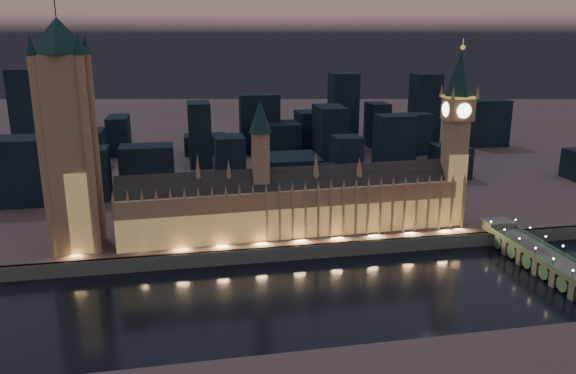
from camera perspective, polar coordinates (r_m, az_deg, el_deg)
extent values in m
plane|color=black|center=(276.03, 1.16, -10.69)|extent=(2000.00, 2000.00, 0.00)
cube|color=#4A3937|center=(773.16, -6.95, 6.52)|extent=(2000.00, 960.00, 8.00)
cube|color=#425754|center=(311.13, -0.42, -6.77)|extent=(2000.00, 2.50, 8.00)
cube|color=#9A7452|center=(326.32, 0.75, -2.34)|extent=(200.60, 27.33, 28.00)
cube|color=tan|center=(318.38, 1.12, -3.75)|extent=(200.00, 0.50, 18.00)
cube|color=black|center=(321.57, 0.76, 0.55)|extent=(200.46, 23.59, 16.26)
cube|color=#9A7452|center=(315.15, -2.80, 2.66)|extent=(9.00, 9.00, 32.00)
cone|color=#10312C|center=(310.62, -2.86, 7.16)|extent=(13.00, 13.00, 18.00)
cube|color=#9A7452|center=(312.30, -17.16, -3.87)|extent=(1.20, 1.20, 28.00)
cone|color=#9A7452|center=(307.90, -17.40, -0.85)|extent=(2.00, 2.00, 6.00)
cube|color=#9A7452|center=(311.51, -15.80, -3.81)|extent=(1.20, 1.20, 28.00)
cone|color=#9A7452|center=(307.10, -16.02, -0.78)|extent=(2.00, 2.00, 6.00)
cube|color=#9A7452|center=(310.90, -14.44, -3.75)|extent=(1.20, 1.20, 28.00)
cone|color=#9A7452|center=(306.48, -14.65, -0.71)|extent=(2.00, 2.00, 6.00)
cube|color=#9A7452|center=(310.46, -13.08, -3.69)|extent=(1.20, 1.20, 28.00)
cone|color=#9A7452|center=(306.03, -13.27, -0.64)|extent=(2.00, 2.00, 6.00)
cube|color=#9A7452|center=(310.20, -11.71, -3.62)|extent=(1.20, 1.20, 28.00)
cone|color=#9A7452|center=(305.77, -11.88, -0.57)|extent=(2.00, 2.00, 6.00)
cube|color=#9A7452|center=(310.11, -10.34, -3.56)|extent=(1.20, 1.20, 28.00)
cone|color=#9A7452|center=(305.68, -10.49, -0.50)|extent=(2.00, 2.00, 6.00)
cube|color=#9A7452|center=(310.20, -8.97, -3.49)|extent=(1.20, 1.20, 28.00)
cone|color=#9A7452|center=(305.77, -9.11, -0.43)|extent=(2.00, 2.00, 6.00)
cube|color=#9A7452|center=(310.47, -7.60, -3.41)|extent=(1.20, 1.20, 28.00)
cone|color=#9A7452|center=(306.04, -7.72, -0.36)|extent=(2.00, 2.00, 6.00)
cube|color=#9A7452|center=(310.91, -6.24, -3.34)|extent=(1.20, 1.20, 28.00)
cone|color=#9A7452|center=(306.49, -6.34, -0.29)|extent=(2.00, 2.00, 6.00)
cube|color=#9A7452|center=(311.53, -4.88, -3.27)|extent=(1.20, 1.20, 28.00)
cone|color=#9A7452|center=(307.12, -4.97, -0.22)|extent=(2.00, 2.00, 6.00)
cube|color=#9A7452|center=(312.32, -3.53, -3.19)|extent=(1.20, 1.20, 28.00)
cone|color=#9A7452|center=(307.93, -3.59, -0.15)|extent=(2.00, 2.00, 6.00)
cube|color=#9A7452|center=(313.29, -2.18, -3.11)|extent=(1.20, 1.20, 28.00)
cone|color=#9A7452|center=(308.91, -2.23, -0.09)|extent=(2.00, 2.00, 6.00)
cube|color=#9A7452|center=(314.43, -0.85, -3.03)|extent=(1.20, 1.20, 28.00)
cone|color=#9A7452|center=(310.06, -0.88, -0.02)|extent=(2.00, 2.00, 6.00)
cube|color=#9A7452|center=(315.74, 0.48, -2.95)|extent=(1.20, 1.20, 28.00)
cone|color=#9A7452|center=(311.39, 0.46, 0.05)|extent=(2.00, 2.00, 6.00)
cube|color=#9A7452|center=(317.21, 1.79, -2.87)|extent=(1.20, 1.20, 28.00)
cone|color=#9A7452|center=(312.88, 1.79, 0.12)|extent=(2.00, 2.00, 6.00)
cube|color=#9A7452|center=(318.86, 3.09, -2.79)|extent=(1.20, 1.20, 28.00)
cone|color=#9A7452|center=(314.55, 3.11, 0.19)|extent=(2.00, 2.00, 6.00)
cube|color=#9A7452|center=(320.66, 4.38, -2.71)|extent=(1.20, 1.20, 28.00)
cone|color=#9A7452|center=(316.38, 4.41, 0.25)|extent=(2.00, 2.00, 6.00)
cube|color=#9A7452|center=(322.62, 5.65, -2.63)|extent=(1.20, 1.20, 28.00)
cone|color=#9A7452|center=(318.37, 5.70, 0.32)|extent=(2.00, 2.00, 6.00)
cube|color=#9A7452|center=(324.74, 6.90, -2.54)|extent=(1.20, 1.20, 28.00)
cone|color=#9A7452|center=(320.52, 6.97, 0.38)|extent=(2.00, 2.00, 6.00)
cube|color=#9A7452|center=(327.02, 8.14, -2.46)|extent=(1.20, 1.20, 28.00)
cone|color=#9A7452|center=(322.82, 8.22, 0.45)|extent=(2.00, 2.00, 6.00)
cube|color=#9A7452|center=(329.45, 9.36, -2.38)|extent=(1.20, 1.20, 28.00)
cone|color=#9A7452|center=(325.28, 9.45, 0.51)|extent=(2.00, 2.00, 6.00)
cube|color=#9A7452|center=(332.02, 10.56, -2.30)|extent=(1.20, 1.20, 28.00)
cone|color=#9A7452|center=(327.89, 10.67, 0.57)|extent=(2.00, 2.00, 6.00)
cube|color=#9A7452|center=(334.74, 11.74, -2.21)|extent=(1.20, 1.20, 28.00)
cone|color=#9A7452|center=(330.64, 11.86, 0.63)|extent=(2.00, 2.00, 6.00)
cube|color=#9A7452|center=(337.60, 12.91, -2.13)|extent=(1.20, 1.20, 28.00)
cone|color=#9A7452|center=(333.53, 13.04, 0.69)|extent=(2.00, 2.00, 6.00)
cube|color=#9A7452|center=(340.59, 14.05, -2.05)|extent=(1.20, 1.20, 28.00)
cone|color=#9A7452|center=(336.56, 14.19, 0.74)|extent=(2.00, 2.00, 6.00)
cube|color=#9A7452|center=(343.72, 15.17, -1.97)|extent=(1.20, 1.20, 28.00)
cone|color=#9A7452|center=(339.73, 15.33, 0.80)|extent=(2.00, 2.00, 6.00)
cube|color=#9A7452|center=(346.98, 16.27, -1.89)|extent=(1.20, 1.20, 28.00)
cone|color=#9A7452|center=(343.03, 16.44, 0.85)|extent=(2.00, 2.00, 6.00)
cube|color=#9A7452|center=(350.37, 17.35, -1.81)|extent=(1.20, 1.20, 28.00)
cone|color=#9A7452|center=(346.45, 17.53, 0.91)|extent=(2.00, 2.00, 6.00)
cone|color=#9A7452|center=(312.97, -9.15, 1.82)|extent=(4.40, 4.40, 18.00)
cone|color=#9A7452|center=(314.33, -6.04, 1.62)|extent=(4.40, 4.40, 14.00)
cone|color=#9A7452|center=(321.97, 2.86, 2.20)|extent=(4.40, 4.40, 16.00)
cone|color=#9A7452|center=(329.45, 7.25, 2.04)|extent=(4.40, 4.40, 12.00)
cube|color=#9A7452|center=(315.92, -21.23, 3.05)|extent=(24.93, 24.93, 103.00)
cube|color=tan|center=(312.43, -21.05, -2.67)|extent=(22.00, 0.50, 44.00)
cone|color=#10312C|center=(309.85, -22.34, 14.03)|extent=(31.68, 31.68, 18.00)
cylinder|color=black|center=(310.16, -22.63, 16.79)|extent=(0.50, 0.50, 12.00)
cylinder|color=#9A7452|center=(307.59, -23.59, 2.49)|extent=(4.40, 4.40, 103.00)
cone|color=#10312C|center=(301.40, -24.75, 13.01)|extent=(5.20, 5.20, 10.00)
cylinder|color=#9A7452|center=(328.65, -22.80, 3.33)|extent=(4.40, 4.40, 103.00)
cone|color=#10312C|center=(322.86, -23.85, 13.17)|extent=(5.20, 5.20, 10.00)
cylinder|color=#9A7452|center=(303.45, -19.54, 2.74)|extent=(4.40, 4.40, 103.00)
cone|color=#10312C|center=(297.17, -20.53, 13.42)|extent=(5.20, 5.20, 10.00)
cylinder|color=#9A7452|center=(324.77, -19.00, 3.57)|extent=(4.40, 4.40, 103.00)
cone|color=#10312C|center=(318.91, -19.90, 13.54)|extent=(5.20, 5.20, 10.00)
cube|color=#9A7452|center=(353.56, 16.40, 1.43)|extent=(12.57, 12.57, 63.79)
cube|color=tan|center=(350.67, 16.74, -0.38)|extent=(12.00, 0.50, 44.00)
cube|color=#9A7452|center=(346.76, 16.88, 7.59)|extent=(15.00, 15.00, 12.88)
cube|color=#F2C64C|center=(345.96, 16.97, 8.74)|extent=(15.75, 15.75, 1.20)
cone|color=#10312C|center=(344.82, 17.15, 10.98)|extent=(18.00, 18.00, 26.00)
sphere|color=#F2C64C|center=(344.19, 17.34, 13.38)|extent=(2.80, 2.80, 2.80)
cylinder|color=#F2C64C|center=(344.14, 17.38, 13.80)|extent=(0.40, 0.40, 5.00)
cylinder|color=#FFF2BF|center=(339.98, 17.48, 7.40)|extent=(8.40, 0.50, 8.40)
cylinder|color=#FFF2BF|center=(353.59, 16.30, 7.77)|extent=(8.40, 0.50, 8.40)
cylinder|color=#FFF2BF|center=(343.25, 15.72, 7.60)|extent=(0.50, 8.40, 8.40)
cylinder|color=#FFF2BF|center=(350.41, 18.01, 7.57)|extent=(0.50, 8.40, 8.40)
cone|color=#9A7452|center=(335.56, 16.46, 9.18)|extent=(2.60, 2.60, 8.00)
cone|color=#9A7452|center=(348.90, 15.34, 9.47)|extent=(2.60, 2.60, 8.00)
cone|color=#9A7452|center=(342.65, 18.72, 9.11)|extent=(2.60, 2.60, 8.00)
cone|color=#9A7452|center=(355.73, 17.54, 9.41)|extent=(2.60, 2.60, 8.00)
cube|color=#425754|center=(316.40, 25.66, -6.91)|extent=(16.65, 100.00, 1.60)
cube|color=#306A48|center=(311.38, 24.51, -6.84)|extent=(0.80, 100.00, 1.60)
cube|color=#306A48|center=(320.58, 26.84, -6.50)|extent=(0.80, 100.00, 1.60)
cube|color=#425754|center=(358.99, 20.53, -3.91)|extent=(16.65, 12.00, 9.50)
cylinder|color=black|center=(295.06, 26.92, -7.97)|extent=(0.30, 0.30, 4.40)
sphere|color=#FFD88C|center=(294.22, 26.98, -7.56)|extent=(1.00, 1.00, 1.00)
cube|color=#425754|center=(313.08, 26.32, -8.24)|extent=(14.98, 4.00, 9.50)
cylinder|color=black|center=(305.44, 25.31, -7.00)|extent=(0.30, 0.30, 4.40)
sphere|color=#FFD88C|center=(304.63, 25.36, -6.60)|extent=(1.00, 1.00, 1.00)
cube|color=#425754|center=(323.51, 24.82, -7.31)|extent=(14.98, 4.00, 9.50)
cylinder|color=black|center=(316.13, 23.81, -6.09)|extent=(0.30, 0.30, 4.40)
sphere|color=#FFD88C|center=(315.34, 23.85, -5.70)|extent=(1.00, 1.00, 1.00)
cylinder|color=black|center=(325.19, 26.12, -5.77)|extent=(0.30, 0.30, 4.40)
sphere|color=#FFD88C|center=(324.43, 26.17, -5.39)|extent=(1.00, 1.00, 1.00)
cube|color=#425754|center=(334.23, 23.41, -6.43)|extent=(14.98, 4.00, 9.50)
cylinder|color=black|center=(327.09, 22.41, -5.23)|extent=(0.30, 0.30, 4.40)
sphere|color=#FFD88C|center=(326.33, 22.45, -4.85)|extent=(1.00, 1.00, 1.00)
cylinder|color=black|center=(335.85, 24.69, -4.95)|extent=(0.30, 0.30, 4.40)
sphere|color=#FFD88C|center=(335.12, 24.73, -4.59)|extent=(1.00, 1.00, 1.00)
cube|color=#425754|center=(345.20, 22.10, -5.61)|extent=(14.98, 4.00, 9.50)
cylinder|color=black|center=(338.29, 21.11, -4.42)|extent=(0.30, 0.30, 4.40)
sphere|color=#FFD88C|center=(337.56, 21.15, -4.06)|extent=(1.00, 1.00, 1.00)
cylinder|color=black|center=(346.78, 23.34, -4.18)|extent=(0.30, 0.30, 4.40)
sphere|color=#FFD88C|center=(346.07, 23.38, -3.82)|extent=(1.00, 1.00, 1.00)
cube|color=#425754|center=(356.42, 20.88, -4.83)|extent=(14.98, 4.00, 9.50)
cylinder|color=black|center=(349.73, 19.90, -3.67)|extent=(0.30, 0.30, 4.40)
sphere|color=#FFD88C|center=(349.02, 19.93, -3.31)|extent=(1.00, 1.00, 1.00)
cylinder|color=black|center=(357.94, 22.09, -3.46)|extent=(0.30, 0.30, 4.40)
sphere|color=#FFD88C|center=(357.25, 22.12, -3.11)|extent=(1.00, 1.00, 1.00)
cylinder|color=#306A48|center=(307.85, 27.12, -8.67)|extent=(14.65, 8.00, 8.00)
cylinder|color=#306A48|center=(318.13, 25.56, -7.71)|extent=(14.65, 8.00, 8.00)
cylinder|color=#306A48|center=(328.71, 24.11, -6.81)|extent=(14.65, 8.00, 8.00)
cylinder|color=#306A48|center=(339.57, 22.75, -5.96)|extent=(14.65, 8.00, 8.00)
cylinder|color=#306A48|center=(350.67, 21.48, -5.16)|extent=(14.65, 8.00, 8.00)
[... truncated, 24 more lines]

